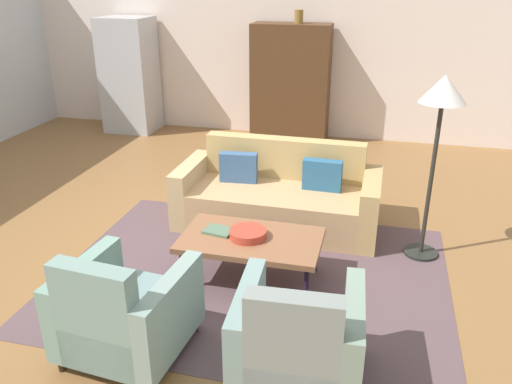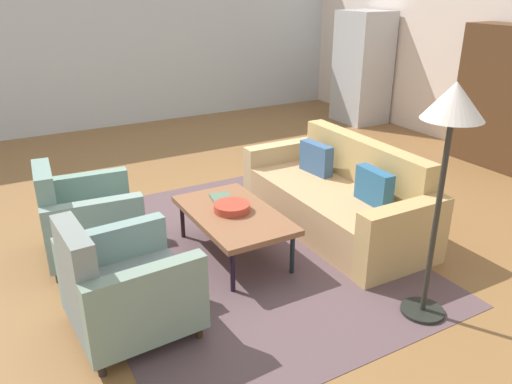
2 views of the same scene
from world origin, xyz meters
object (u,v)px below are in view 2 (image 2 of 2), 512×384
(armchair_left, at_px, (83,222))
(cabinet, at_px, (506,98))
(floor_lamp, at_px, (451,125))
(armchair_right, at_px, (121,290))
(fruit_bowl, at_px, (232,207))
(coffee_table, at_px, (233,216))
(refrigerator, at_px, (362,68))
(couch, at_px, (340,199))
(book_stack, at_px, (222,198))

(armchair_left, relative_size, cabinet, 0.49)
(floor_lamp, bearing_deg, armchair_right, -113.65)
(fruit_bowl, xyz_separation_m, cabinet, (-0.42, 4.19, 0.45))
(coffee_table, bearing_deg, fruit_bowl, -180.00)
(refrigerator, bearing_deg, armchair_right, -54.50)
(couch, relative_size, floor_lamp, 1.23)
(couch, height_order, cabinet, cabinet)
(armchair_left, xyz_separation_m, floor_lamp, (2.08, 1.99, 1.10))
(armchair_left, xyz_separation_m, refrigerator, (-2.53, 5.25, 0.58))
(couch, xyz_separation_m, coffee_table, (-0.00, -1.19, 0.09))
(coffee_table, height_order, fruit_bowl, fruit_bowl)
(couch, height_order, coffee_table, couch)
(fruit_bowl, height_order, cabinet, cabinet)
(book_stack, xyz_separation_m, cabinet, (-0.15, 4.16, 0.47))
(refrigerator, bearing_deg, book_stack, -54.95)
(fruit_bowl, bearing_deg, floor_lamp, 28.80)
(coffee_table, bearing_deg, couch, 89.96)
(book_stack, bearing_deg, floor_lamp, 24.11)
(armchair_right, relative_size, floor_lamp, 0.51)
(couch, xyz_separation_m, refrigerator, (-3.14, 2.90, 0.64))
(coffee_table, height_order, armchair_right, armchair_right)
(coffee_table, relative_size, armchair_right, 1.36)
(armchair_left, xyz_separation_m, cabinet, (0.16, 5.35, 0.56))
(couch, distance_m, cabinet, 3.10)
(couch, bearing_deg, fruit_bowl, 89.20)
(armchair_left, height_order, armchair_right, same)
(fruit_bowl, distance_m, floor_lamp, 1.98)
(coffee_table, xyz_separation_m, armchair_left, (-0.61, -1.17, -0.04))
(refrigerator, relative_size, floor_lamp, 1.08)
(floor_lamp, bearing_deg, fruit_bowl, -151.20)
(book_stack, xyz_separation_m, floor_lamp, (1.77, 0.79, 1.01))
(coffee_table, relative_size, book_stack, 4.37)
(fruit_bowl, bearing_deg, book_stack, 173.34)
(coffee_table, distance_m, armchair_right, 1.31)
(fruit_bowl, bearing_deg, armchair_left, -116.43)
(armchair_left, xyz_separation_m, fruit_bowl, (0.58, 1.17, 0.11))
(couch, bearing_deg, floor_lamp, 166.77)
(armchair_left, height_order, book_stack, armchair_left)
(book_stack, distance_m, floor_lamp, 2.19)
(armchair_right, distance_m, floor_lamp, 2.44)
(coffee_table, height_order, book_stack, book_stack)
(couch, height_order, fruit_bowl, couch)
(armchair_left, height_order, cabinet, cabinet)
(floor_lamp, bearing_deg, book_stack, -155.89)
(coffee_table, height_order, cabinet, cabinet)
(armchair_left, bearing_deg, couch, 80.55)
(armchair_left, distance_m, book_stack, 1.24)
(couch, relative_size, book_stack, 7.67)
(couch, distance_m, fruit_bowl, 1.20)
(couch, relative_size, refrigerator, 1.14)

